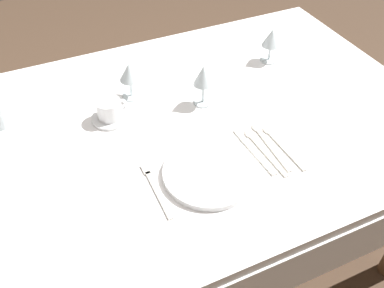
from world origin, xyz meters
TOP-DOWN VIEW (x-y plane):
  - ground_plane at (0.00, 0.00)m, footprint 6.00×6.00m
  - dining_table at (0.00, 0.00)m, footprint 1.80×1.11m
  - dinner_plate at (0.03, -0.24)m, footprint 0.27×0.27m
  - fork_outer at (-0.13, -0.23)m, footprint 0.02×0.22m
  - dinner_knife at (0.20, -0.22)m, footprint 0.03×0.22m
  - spoon_soup at (0.23, -0.21)m, footprint 0.03×0.22m
  - spoon_dessert at (0.26, -0.19)m, footprint 0.03×0.23m
  - spoon_tea at (0.29, -0.21)m, footprint 0.03×0.22m
  - saucer_left at (-0.15, 0.12)m, footprint 0.12×0.12m
  - coffee_cup_left at (-0.15, 0.12)m, footprint 0.10×0.08m
  - wine_glass_centre at (0.16, 0.07)m, footprint 0.07×0.07m
  - wine_glass_left at (0.52, 0.21)m, footprint 0.07×0.07m
  - wine_glass_right at (-0.05, 0.21)m, footprint 0.07×0.07m

SIDE VIEW (x-z plane):
  - ground_plane at x=0.00m, z-range 0.00..0.00m
  - dining_table at x=0.00m, z-range 0.29..1.03m
  - spoon_soup at x=0.23m, z-range 0.74..0.75m
  - fork_outer at x=-0.13m, z-range 0.74..0.74m
  - spoon_dessert at x=0.26m, z-range 0.74..0.75m
  - spoon_tea at x=0.29m, z-range 0.74..0.75m
  - dinner_knife at x=0.20m, z-range 0.74..0.74m
  - saucer_left at x=-0.15m, z-range 0.74..0.75m
  - dinner_plate at x=0.03m, z-range 0.74..0.76m
  - coffee_cup_left at x=-0.15m, z-range 0.75..0.81m
  - wine_glass_left at x=0.52m, z-range 0.77..0.90m
  - wine_glass_right at x=-0.05m, z-range 0.77..0.90m
  - wine_glass_centre at x=0.16m, z-range 0.77..0.92m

